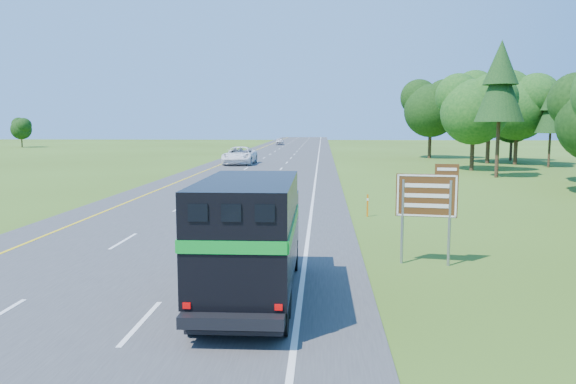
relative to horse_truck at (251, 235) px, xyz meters
The scene contains 8 objects.
ground 6.04m from the horse_truck, 136.75° to the right, with size 300.00×300.00×0.00m, color #395316.
road 46.27m from the horse_truck, 95.21° to the left, with size 15.00×260.00×0.04m, color #38383A.
lane_markings 46.27m from the horse_truck, 95.21° to the left, with size 11.15×260.00×0.01m.
horse_truck is the anchor object (origin of this frame).
white_suv 49.77m from the horse_truck, 98.75° to the left, with size 3.30×7.16×1.99m, color white.
far_car 107.47m from the horse_truck, 93.97° to the left, with size 1.67×4.16×1.42m, color silver.
exit_sign 6.79m from the horse_truck, 37.78° to the left, with size 1.98×0.37×3.39m.
delineator 14.48m from the horse_truck, 73.22° to the left, with size 0.09×0.05×1.14m.
Camera 1 is at (6.07, -10.51, 4.71)m, focal length 35.00 mm.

